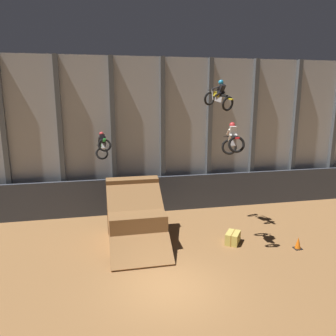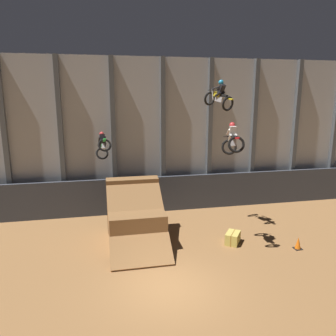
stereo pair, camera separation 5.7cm
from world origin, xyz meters
name	(u,v)px [view 1 (the left image)]	position (x,y,z in m)	size (l,w,h in m)	color
ground_plane	(169,288)	(0.00, 0.00, 0.00)	(60.00, 60.00, 0.00)	olive
arena_back_wall	(138,136)	(0.00, 9.20, 4.71)	(32.00, 0.40, 9.42)	#ADB2B7
lower_barrier	(141,195)	(0.00, 8.43, 1.12)	(31.36, 0.20, 2.23)	#383D47
dirt_ramp	(135,220)	(-0.75, 4.58, 1.06)	(2.73, 4.43, 3.06)	brown
rider_bike_left_air	(103,146)	(-2.17, 7.71, 4.39)	(0.93, 1.75, 1.67)	black
rider_bike_center_air	(233,141)	(3.52, 2.81, 5.16)	(1.00, 1.77, 1.60)	black
rider_bike_right_air	(219,97)	(3.76, 5.32, 7.09)	(1.28, 1.85, 1.57)	black
traffic_cone_near_ramp	(298,243)	(6.69, 1.93, 0.28)	(0.36, 0.36, 0.58)	black
hay_bale_trackside	(233,238)	(3.89, 3.14, 0.28)	(1.01, 1.08, 0.57)	#CCB751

